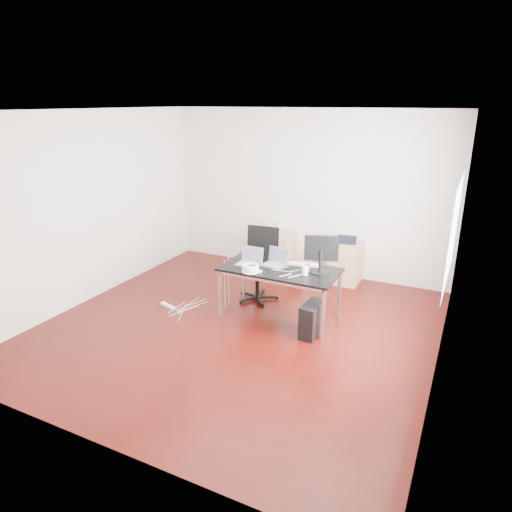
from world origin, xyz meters
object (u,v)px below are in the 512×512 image
at_px(filing_cabinet_left, 279,252).
at_px(office_chair, 259,260).
at_px(filing_cabinet_right, 345,262).
at_px(desk, 280,272).
at_px(pc_tower, 312,319).

bearing_deg(filing_cabinet_left, office_chair, -80.71).
relative_size(office_chair, filing_cabinet_left, 1.54).
relative_size(office_chair, filing_cabinet_right, 1.54).
bearing_deg(desk, pc_tower, -26.23).
bearing_deg(pc_tower, filing_cabinet_right, 96.06).
xyz_separation_m(desk, office_chair, (-0.55, 0.49, -0.07)).
bearing_deg(office_chair, pc_tower, -40.66).
distance_m(desk, office_chair, 0.74).
xyz_separation_m(office_chair, filing_cabinet_right, (1.02, 1.20, -0.26)).
distance_m(filing_cabinet_left, pc_tower, 2.39).
height_order(desk, office_chair, office_chair).
bearing_deg(pc_tower, filing_cabinet_left, 126.51).
bearing_deg(office_chair, filing_cabinet_right, 43.66).
height_order(desk, pc_tower, desk).
relative_size(desk, pc_tower, 3.56).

